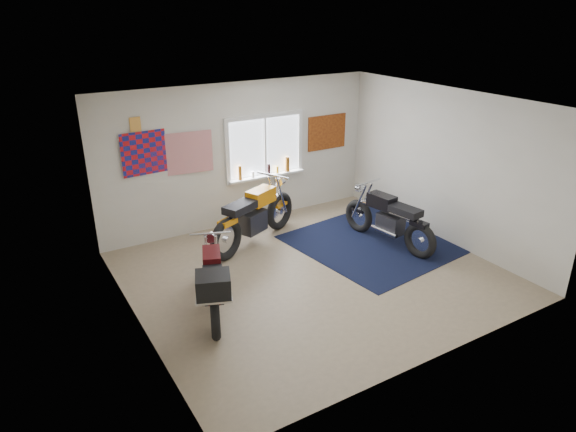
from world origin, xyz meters
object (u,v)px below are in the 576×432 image
yellow_triumph (254,217)px  black_chrome_bike (389,220)px  navy_rug (373,243)px

yellow_triumph → black_chrome_bike: bearing=-56.4°
navy_rug → black_chrome_bike: bearing=-35.5°
navy_rug → yellow_triumph: bearing=148.7°
navy_rug → black_chrome_bike: size_ratio=1.28×
yellow_triumph → black_chrome_bike: size_ratio=1.05×
black_chrome_bike → navy_rug: bearing=46.1°
yellow_triumph → black_chrome_bike: yellow_triumph is taller
navy_rug → yellow_triumph: yellow_triumph is taller
navy_rug → black_chrome_bike: black_chrome_bike is taller
yellow_triumph → navy_rug: bearing=-55.9°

